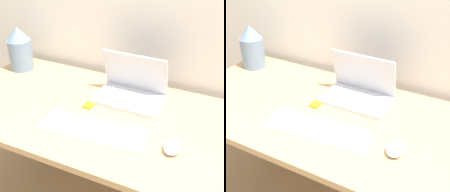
# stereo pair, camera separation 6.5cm
# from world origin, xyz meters

# --- Properties ---
(desk) EXTENTS (1.39, 0.70, 0.73)m
(desk) POSITION_xyz_m (0.00, 0.35, 0.64)
(desk) COLOR tan
(desk) RESTS_ON ground_plane
(laptop) EXTENTS (0.31, 0.21, 0.22)m
(laptop) POSITION_xyz_m (0.09, 0.52, 0.78)
(laptop) COLOR silver
(laptop) RESTS_ON desk
(keyboard) EXTENTS (0.44, 0.18, 0.02)m
(keyboard) POSITION_xyz_m (0.05, 0.21, 0.74)
(keyboard) COLOR white
(keyboard) RESTS_ON desk
(mouse) EXTENTS (0.07, 0.09, 0.03)m
(mouse) POSITION_xyz_m (0.38, 0.24, 0.74)
(mouse) COLOR silver
(mouse) RESTS_ON desk
(vase) EXTENTS (0.13, 0.13, 0.24)m
(vase) POSITION_xyz_m (-0.58, 0.56, 0.85)
(vase) COLOR slate
(vase) RESTS_ON desk
(mp3_player) EXTENTS (0.04, 0.06, 0.01)m
(mp3_player) POSITION_xyz_m (-0.05, 0.37, 0.73)
(mp3_player) COLOR orange
(mp3_player) RESTS_ON desk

